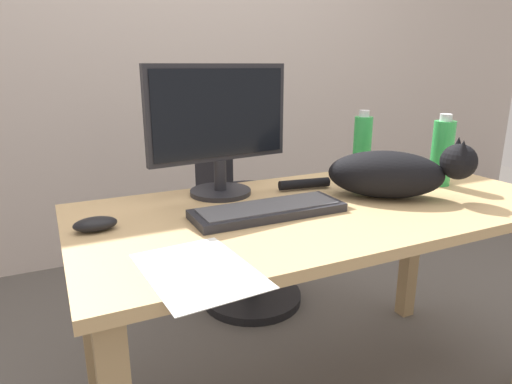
{
  "coord_description": "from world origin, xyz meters",
  "views": [
    {
      "loc": [
        -0.75,
        -1.07,
        1.13
      ],
      "look_at": [
        -0.22,
        0.03,
        0.78
      ],
      "focal_mm": 31.14,
      "sensor_mm": 36.0,
      "label": 1
    }
  ],
  "objects_px": {
    "monitor": "(219,125)",
    "water_bottle": "(362,145)",
    "keyboard": "(268,210)",
    "spray_bottle": "(442,152)",
    "computer_mouse": "(95,224)",
    "office_chair": "(242,221)",
    "cat": "(393,173)"
  },
  "relations": [
    {
      "from": "monitor",
      "to": "cat",
      "type": "bearing_deg",
      "value": -29.29
    },
    {
      "from": "keyboard",
      "to": "computer_mouse",
      "type": "relative_size",
      "value": 4.0
    },
    {
      "from": "computer_mouse",
      "to": "water_bottle",
      "type": "height_order",
      "value": "water_bottle"
    },
    {
      "from": "water_bottle",
      "to": "spray_bottle",
      "type": "relative_size",
      "value": 0.99
    },
    {
      "from": "office_chair",
      "to": "spray_bottle",
      "type": "distance_m",
      "value": 0.93
    },
    {
      "from": "cat",
      "to": "computer_mouse",
      "type": "relative_size",
      "value": 4.56
    },
    {
      "from": "water_bottle",
      "to": "office_chair",
      "type": "bearing_deg",
      "value": 123.77
    },
    {
      "from": "computer_mouse",
      "to": "spray_bottle",
      "type": "relative_size",
      "value": 0.44
    },
    {
      "from": "office_chair",
      "to": "monitor",
      "type": "distance_m",
      "value": 0.76
    },
    {
      "from": "computer_mouse",
      "to": "spray_bottle",
      "type": "xyz_separation_m",
      "value": [
        1.16,
        -0.05,
        0.1
      ]
    },
    {
      "from": "cat",
      "to": "spray_bottle",
      "type": "relative_size",
      "value": 2.01
    },
    {
      "from": "cat",
      "to": "water_bottle",
      "type": "height_order",
      "value": "water_bottle"
    },
    {
      "from": "monitor",
      "to": "water_bottle",
      "type": "bearing_deg",
      "value": 1.89
    },
    {
      "from": "monitor",
      "to": "cat",
      "type": "xyz_separation_m",
      "value": [
        0.48,
        -0.27,
        -0.15
      ]
    },
    {
      "from": "office_chair",
      "to": "monitor",
      "type": "height_order",
      "value": "monitor"
    },
    {
      "from": "monitor",
      "to": "water_bottle",
      "type": "relative_size",
      "value": 1.94
    },
    {
      "from": "keyboard",
      "to": "spray_bottle",
      "type": "distance_m",
      "value": 0.71
    },
    {
      "from": "spray_bottle",
      "to": "office_chair",
      "type": "bearing_deg",
      "value": 123.49
    },
    {
      "from": "cat",
      "to": "computer_mouse",
      "type": "height_order",
      "value": "cat"
    },
    {
      "from": "office_chair",
      "to": "computer_mouse",
      "type": "bearing_deg",
      "value": -137.04
    },
    {
      "from": "cat",
      "to": "spray_bottle",
      "type": "height_order",
      "value": "spray_bottle"
    },
    {
      "from": "water_bottle",
      "to": "keyboard",
      "type": "bearing_deg",
      "value": -153.35
    },
    {
      "from": "office_chair",
      "to": "spray_bottle",
      "type": "bearing_deg",
      "value": -56.51
    },
    {
      "from": "keyboard",
      "to": "office_chair",
      "type": "bearing_deg",
      "value": 71.93
    },
    {
      "from": "computer_mouse",
      "to": "water_bottle",
      "type": "distance_m",
      "value": 1.02
    },
    {
      "from": "monitor",
      "to": "water_bottle",
      "type": "height_order",
      "value": "monitor"
    },
    {
      "from": "computer_mouse",
      "to": "office_chair",
      "type": "bearing_deg",
      "value": 42.96
    },
    {
      "from": "monitor",
      "to": "computer_mouse",
      "type": "distance_m",
      "value": 0.49
    },
    {
      "from": "keyboard",
      "to": "spray_bottle",
      "type": "xyz_separation_m",
      "value": [
        0.7,
        0.03,
        0.1
      ]
    },
    {
      "from": "cat",
      "to": "spray_bottle",
      "type": "xyz_separation_m",
      "value": [
        0.26,
        0.05,
        0.04
      ]
    },
    {
      "from": "office_chair",
      "to": "computer_mouse",
      "type": "height_order",
      "value": "office_chair"
    },
    {
      "from": "office_chair",
      "to": "spray_bottle",
      "type": "relative_size",
      "value": 3.84
    }
  ]
}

